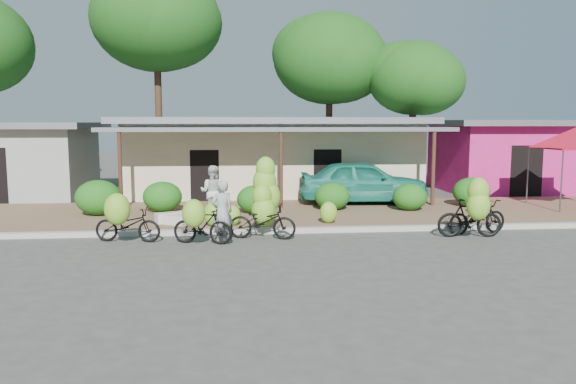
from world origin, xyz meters
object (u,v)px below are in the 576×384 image
(sack_far, at_px, (176,220))
(sack_near, at_px, (170,218))
(bystander, at_px, (212,192))
(tree_far_center, at_px, (153,18))
(bike_far_right, at_px, (477,217))
(bike_center, at_px, (264,206))
(tree_center_right, at_px, (326,57))
(tree_near_right, at_px, (409,76))
(vendor, at_px, (222,212))
(bike_right, at_px, (472,212))
(teal_van, at_px, (363,182))
(bike_far_left, at_px, (125,221))
(red_canopy, at_px, (575,138))
(bike_left, at_px, (201,223))

(sack_far, bearing_deg, sack_near, 121.63)
(sack_near, xyz_separation_m, bystander, (1.27, 0.74, 0.69))
(tree_far_center, height_order, sack_far, tree_far_center)
(sack_far, bearing_deg, bike_far_right, -11.46)
(bike_center, bearing_deg, bike_far_right, -78.88)
(tree_center_right, bearing_deg, tree_near_right, -26.57)
(vendor, bearing_deg, bike_right, 157.46)
(sack_near, bearing_deg, sack_far, -58.37)
(teal_van, bearing_deg, tree_near_right, -24.98)
(bike_center, relative_size, bike_right, 1.22)
(bike_far_left, xyz_separation_m, bike_far_right, (9.69, 0.23, -0.08))
(tree_center_right, relative_size, bike_far_right, 4.45)
(bike_center, bearing_deg, bystander, 43.07)
(tree_far_center, relative_size, tree_center_right, 1.22)
(red_canopy, bearing_deg, bike_left, -160.72)
(bike_left, distance_m, bystander, 3.53)
(bike_far_right, xyz_separation_m, sack_far, (-8.58, 1.74, -0.24))
(tree_center_right, relative_size, tree_near_right, 1.23)
(bike_far_right, xyz_separation_m, vendor, (-7.16, -0.48, 0.33))
(bike_center, xyz_separation_m, sack_near, (-2.77, 1.87, -0.59))
(bike_far_left, bearing_deg, bystander, -24.00)
(tree_far_center, height_order, bike_far_left, tree_far_center)
(tree_far_center, distance_m, tree_center_right, 9.19)
(tree_far_center, distance_m, bystander, 14.49)
(red_canopy, bearing_deg, vendor, -160.67)
(sack_far, bearing_deg, tree_far_center, 99.87)
(bike_far_left, height_order, sack_near, bike_far_left)
(bike_right, bearing_deg, vendor, 94.42)
(bike_far_left, bearing_deg, tree_center_right, -15.56)
(sack_near, relative_size, bystander, 0.51)
(vendor, relative_size, bystander, 0.99)
(tree_near_right, xyz_separation_m, vendor, (-9.31, -13.80, -4.65))
(red_canopy, bearing_deg, tree_center_right, 121.96)
(bike_center, bearing_deg, bike_left, 131.02)
(teal_van, bearing_deg, bike_far_left, 130.05)
(sack_far, bearing_deg, bike_far_left, -119.44)
(tree_far_center, distance_m, red_canopy, 20.33)
(bike_far_right, distance_m, bystander, 8.06)
(sack_near, distance_m, sack_far, 0.42)
(red_canopy, distance_m, bike_far_left, 15.65)
(bike_center, bearing_deg, bike_far_left, 110.21)
(teal_van, bearing_deg, sack_near, 120.09)
(sack_near, bearing_deg, red_canopy, 7.22)
(tree_far_center, height_order, tree_near_right, tree_far_center)
(bike_right, relative_size, vendor, 1.09)
(bike_far_left, relative_size, sack_far, 2.48)
(tree_far_center, xyz_separation_m, vendor, (3.69, -15.30, -7.58))
(tree_center_right, bearing_deg, bystander, -114.46)
(bike_left, xyz_separation_m, sack_far, (-0.87, 2.40, -0.32))
(bike_far_left, xyz_separation_m, sack_far, (1.11, 1.97, -0.32))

